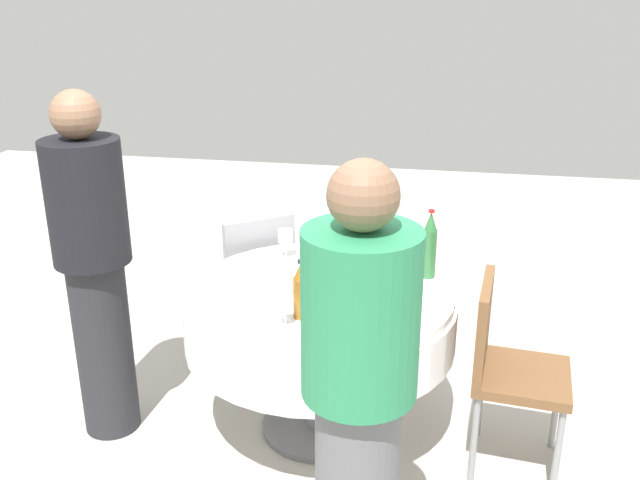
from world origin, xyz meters
TOP-DOWN VIEW (x-y plane):
  - ground_plane at (0.00, 0.00)m, footprint 10.00×10.00m
  - dining_table at (0.00, 0.00)m, footprint 1.24×1.24m
  - bottle_green_west at (-0.06, -0.32)m, footprint 0.06×0.06m
  - bottle_dark_green_rear at (-0.19, 0.07)m, footprint 0.06×0.06m
  - bottle_green_east at (-0.47, -0.24)m, footprint 0.07×0.07m
  - bottle_amber_outer at (0.02, 0.03)m, footprint 0.07×0.07m
  - bottle_amber_right at (0.03, 0.28)m, footprint 0.07×0.07m
  - wine_glass_outer at (0.07, 0.37)m, footprint 0.06×0.06m
  - wine_glass_right at (0.24, -0.35)m, footprint 0.07×0.07m
  - wine_glass_mid at (0.04, -0.19)m, footprint 0.07×0.07m
  - wine_glass_near at (0.15, 0.10)m, footprint 0.06×0.06m
  - wine_glass_front at (-0.23, -0.29)m, footprint 0.06×0.06m
  - plate_front at (0.27, -0.09)m, footprint 0.24×0.24m
  - plate_inner at (-0.18, 0.26)m, footprint 0.20×0.20m
  - plate_left at (0.31, 0.22)m, footprint 0.25×0.25m
  - knife_rear at (-0.35, -0.14)m, footprint 0.14×0.13m
  - spoon_east at (-0.14, -0.08)m, footprint 0.18×0.07m
  - folded_napkin at (0.00, -0.46)m, footprint 0.18×0.18m
  - person_west at (-0.31, 1.05)m, footprint 0.34×0.34m
  - person_rear at (1.00, 0.16)m, footprint 0.34×0.34m
  - chair_mid at (0.49, -0.62)m, footprint 0.56×0.56m
  - chair_near at (-0.83, 0.09)m, footprint 0.44×0.44m

SIDE VIEW (x-z plane):
  - ground_plane at x=0.00m, z-range 0.00..0.00m
  - chair_mid at x=0.49m, z-range 0.08..0.95m
  - chair_near at x=-0.83m, z-range 0.08..0.95m
  - dining_table at x=0.00m, z-range 0.22..0.96m
  - knife_rear at x=-0.35m, z-range 0.74..0.74m
  - spoon_east at x=-0.14m, z-range 0.74..0.74m
  - plate_front at x=0.27m, z-range 0.74..0.76m
  - plate_left at x=0.31m, z-range 0.74..0.76m
  - plate_inner at x=-0.18m, z-range 0.73..0.77m
  - folded_napkin at x=0.00m, z-range 0.74..0.76m
  - wine_glass_mid at x=0.04m, z-range 0.77..0.90m
  - wine_glass_near at x=0.15m, z-range 0.77..0.91m
  - person_west at x=-0.31m, z-range 0.04..1.66m
  - wine_glass_outer at x=0.07m, z-range 0.77..0.92m
  - wine_glass_right at x=0.24m, z-range 0.77..0.92m
  - wine_glass_front at x=-0.23m, z-range 0.77..0.92m
  - person_rear at x=1.00m, z-range 0.04..1.67m
  - bottle_amber_outer at x=0.02m, z-range 0.73..0.98m
  - bottle_amber_right at x=0.03m, z-range 0.73..0.99m
  - bottle_green_west at x=-0.06m, z-range 0.73..1.00m
  - bottle_dark_green_rear at x=-0.19m, z-range 0.73..1.03m
  - bottle_green_east at x=-0.47m, z-range 0.73..1.06m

